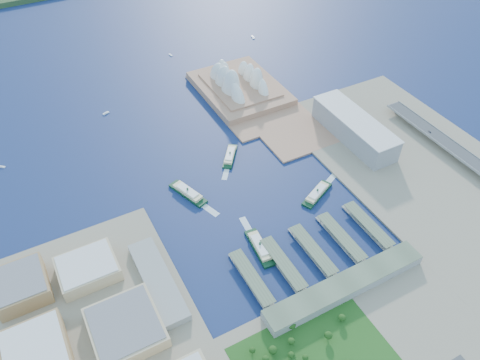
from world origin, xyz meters
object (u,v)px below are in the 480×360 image
opera_house (240,76)px  car_c (430,132)px  toaster_building (354,128)px  ferry_d (317,192)px  ferry_a (188,191)px  ferry_c (260,246)px  ferry_b (230,155)px

opera_house → car_c: (191.00, -256.66, -16.51)m
opera_house → toaster_building: bearing=-65.8°
ferry_d → ferry_a: bearing=35.8°
ferry_c → ferry_d: 122.18m
ferry_b → ferry_d: size_ratio=0.92×
ferry_c → ferry_b: bearing=-99.9°
ferry_c → car_c: size_ratio=13.64×
ferry_b → toaster_building: bearing=22.0°
opera_house → ferry_d: bearing=-96.0°
opera_house → ferry_c: bearing=-114.2°
toaster_building → ferry_b: size_ratio=2.89×
opera_house → ferry_c: size_ratio=2.98×
ferry_a → car_c: car_c is taller
ferry_b → car_c: size_ratio=12.11×
opera_house → ferry_d: 278.85m
ferry_d → ferry_c: bearing=85.1°
toaster_building → car_c: (101.00, -56.66, -5.01)m
opera_house → ferry_b: size_ratio=3.36×
ferry_a → ferry_d: 174.93m
ferry_d → car_c: size_ratio=13.11×
opera_house → car_c: bearing=-53.3°
ferry_a → ferry_c: 132.97m
opera_house → toaster_building: (90.00, -200.00, -11.50)m
toaster_building → opera_house: bearing=114.2°
toaster_building → car_c: 115.91m
opera_house → ferry_c: opera_house is taller
ferry_a → car_c: size_ratio=13.89×
ferry_b → ferry_a: bearing=-116.8°
car_c → opera_house: bearing=126.7°
toaster_building → car_c: size_ratio=35.03×
opera_house → ferry_a: bearing=-133.6°
ferry_b → car_c: car_c is taller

